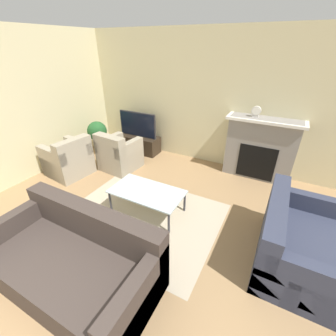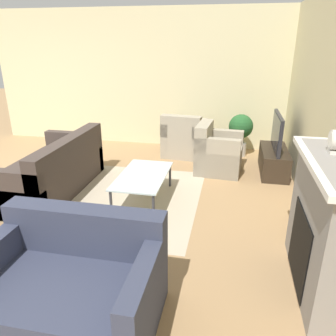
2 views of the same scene
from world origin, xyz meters
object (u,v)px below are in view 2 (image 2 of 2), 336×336
(armchair_by_window, at_px, (184,140))
(potted_plant, at_px, (241,130))
(couch_loveseat, at_px, (71,289))
(mantel_clock, at_px, (335,141))
(tv, at_px, (277,132))
(couch_sectional, at_px, (51,172))
(armchair_accent, at_px, (217,154))
(coffee_table, at_px, (143,177))

(armchair_by_window, relative_size, potted_plant, 1.05)
(couch_loveseat, distance_m, mantel_clock, 2.42)
(tv, bearing_deg, couch_loveseat, -27.52)
(couch_loveseat, distance_m, armchair_by_window, 4.18)
(couch_sectional, height_order, couch_loveseat, same)
(armchair_by_window, xyz_separation_m, potted_plant, (-0.18, 1.05, 0.20))
(tv, distance_m, armchair_accent, 1.03)
(tv, relative_size, mantel_clock, 4.96)
(couch_sectional, relative_size, couch_loveseat, 1.40)
(tv, relative_size, couch_sectional, 0.51)
(tv, relative_size, armchair_by_window, 1.16)
(couch_sectional, xyz_separation_m, armchair_by_window, (-2.00, 1.66, 0.02))
(armchair_by_window, height_order, potted_plant, armchair_by_window)
(potted_plant, xyz_separation_m, mantel_clock, (3.38, 0.67, 0.81))
(coffee_table, bearing_deg, couch_sectional, -91.66)
(armchair_accent, xyz_separation_m, mantel_clock, (2.45, 1.05, 1.00))
(coffee_table, xyz_separation_m, potted_plant, (-2.22, 1.31, 0.15))
(mantel_clock, bearing_deg, couch_sectional, -109.43)
(couch_sectional, relative_size, armchair_by_window, 2.26)
(tv, distance_m, armchair_by_window, 1.77)
(armchair_accent, bearing_deg, mantel_clock, -151.98)
(potted_plant, bearing_deg, couch_sectional, -51.25)
(potted_plant, distance_m, mantel_clock, 3.54)
(armchair_accent, bearing_deg, coffee_table, 149.19)
(couch_sectional, distance_m, potted_plant, 3.49)
(mantel_clock, bearing_deg, armchair_by_window, -151.69)
(tv, xyz_separation_m, couch_sectional, (1.39, -3.27, -0.41))
(couch_sectional, bearing_deg, couch_loveseat, 33.16)
(couch_loveseat, bearing_deg, armchair_accent, 75.01)
(armchair_by_window, bearing_deg, couch_sectional, 56.59)
(armchair_by_window, xyz_separation_m, coffee_table, (2.04, -0.25, 0.05))
(tv, distance_m, potted_plant, 0.98)
(couch_loveseat, height_order, mantel_clock, mantel_clock)
(tv, height_order, couch_loveseat, tv)
(couch_loveseat, bearing_deg, armchair_by_window, 86.61)
(armchair_by_window, bearing_deg, tv, 165.55)
(armchair_by_window, bearing_deg, coffee_table, 89.20)
(couch_sectional, relative_size, potted_plant, 2.37)
(couch_loveseat, height_order, armchair_by_window, same)
(couch_sectional, height_order, armchair_by_window, same)
(potted_plant, height_order, mantel_clock, mantel_clock)
(couch_sectional, bearing_deg, coffee_table, 88.34)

